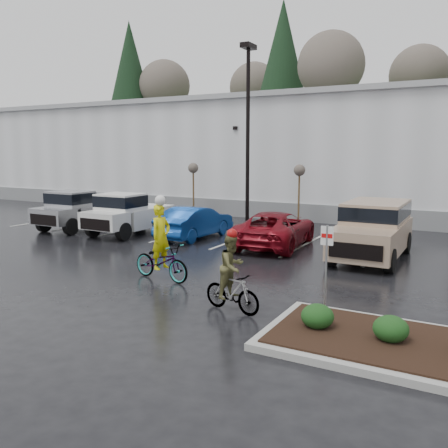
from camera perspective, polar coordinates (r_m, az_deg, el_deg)
The scene contains 16 objects.
ground at distance 13.12m, azimuth -4.56°, elevation -8.54°, with size 120.00×120.00×0.00m, color black.
warehouse at distance 33.16m, azimuth 16.89°, elevation 8.01°, with size 60.50×15.50×7.20m.
wooded_ridge at distance 55.88m, azimuth 21.82°, elevation 7.28°, with size 80.00×25.00×6.00m, color #253A18.
lamppost at distance 25.02m, azimuth 2.89°, elevation 12.90°, with size 0.50×1.00×9.22m.
sapling_west at distance 27.81m, azimuth -3.72°, elevation 6.39°, with size 0.60×0.60×3.20m.
sapling_mid at distance 24.93m, azimuth 9.06°, elevation 6.01°, with size 0.60×0.60×3.20m.
shrub_a at distance 10.48m, azimuth 11.18°, elevation -10.83°, with size 0.70×0.70×0.52m, color #163713.
shrub_b at distance 10.17m, azimuth 19.43°, elevation -11.80°, with size 0.70×0.70×0.52m, color #163713.
fire_lane_sign at distance 11.37m, azimuth 12.20°, elevation -4.10°, with size 0.30×0.05×2.20m.
pickup_silver at distance 25.02m, azimuth -16.45°, elevation 1.75°, with size 2.10×5.20×1.96m, color #9D9EA4, non-canonical shape.
pickup_white at distance 23.02m, azimuth -10.82°, elevation 1.37°, with size 2.10×5.20×1.96m, color silver, non-canonical shape.
car_blue at distance 21.38m, azimuth -3.49°, elevation 0.24°, with size 1.52×4.36×1.44m, color navy.
car_red at distance 19.61m, azimuth 6.21°, elevation -0.57°, with size 2.39×5.19×1.44m, color maroon.
suv_tan at distance 17.97m, azimuth 17.40°, elevation -0.79°, with size 2.20×5.10×2.06m, color tan, non-canonical shape.
cyclist_hivis at distance 14.54m, azimuth -7.56°, elevation -3.63°, with size 2.23×1.06×2.60m.
cyclist_olive at distance 11.60m, azimuth 0.97°, elevation -6.89°, with size 1.65×0.83×2.06m.
Camera 1 is at (6.90, -10.45, 3.91)m, focal length 38.00 mm.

